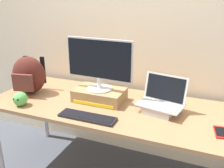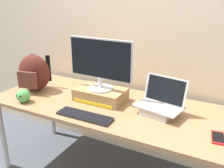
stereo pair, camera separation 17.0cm
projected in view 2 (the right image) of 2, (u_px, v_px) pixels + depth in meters
The scene contains 9 objects.
back_wall at pixel (138, 25), 2.24m from camera, with size 7.00×0.10×2.60m, color beige.
desk at pixel (112, 111), 2.05m from camera, with size 2.05×0.81×0.72m.
toner_box_yellow at pixel (101, 94), 2.10m from camera, with size 0.42×0.26×0.10m.
desktop_monitor at pixel (100, 63), 2.00m from camera, with size 0.58×0.21×0.43m.
open_laptop at pixel (160, 107), 1.85m from camera, with size 0.37×0.28×0.28m.
external_keyboard at pixel (85, 116), 1.82m from camera, with size 0.43×0.12×0.02m.
messenger_backpack at pixel (34, 73), 2.28m from camera, with size 0.34×0.29×0.34m.
cell_phone at pixel (218, 138), 1.55m from camera, with size 0.10×0.17×0.01m.
plush_toy at pixel (23, 96), 2.06m from camera, with size 0.12×0.12×0.12m.
Camera 2 is at (0.85, -1.64, 1.57)m, focal length 39.68 mm.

